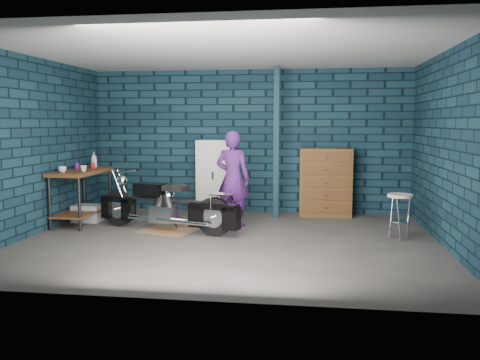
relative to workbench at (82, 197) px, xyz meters
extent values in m
plane|color=#504D4B|center=(2.68, -0.95, -0.46)|extent=(6.00, 6.00, 0.00)
cube|color=#0F2533|center=(2.68, 1.55, 0.90)|extent=(6.00, 0.02, 2.70)
cube|color=#0F2533|center=(-0.32, -0.95, 0.90)|extent=(0.02, 5.00, 2.70)
cube|color=#0F2533|center=(5.68, -0.95, 0.90)|extent=(0.02, 5.00, 2.70)
cube|color=silver|center=(2.68, -0.95, 2.25)|extent=(6.00, 5.00, 0.02)
cube|color=#102834|center=(3.23, 1.00, 0.90)|extent=(0.10, 0.10, 2.70)
cube|color=brown|center=(0.00, 0.00, 0.00)|extent=(0.60, 1.40, 0.91)
cube|color=#92633F|center=(1.61, -0.41, -0.45)|extent=(0.98, 0.84, 0.01)
imported|color=#4A1C69|center=(2.57, 0.16, 0.33)|extent=(0.64, 0.48, 1.58)
cube|color=gray|center=(0.02, 0.15, -0.31)|extent=(0.47, 0.33, 0.29)
cube|color=silver|center=(2.06, 1.28, 0.24)|extent=(0.65, 0.46, 1.38)
cube|color=brown|center=(4.12, 1.28, 0.17)|extent=(0.93, 0.52, 1.24)
imported|color=beige|center=(-0.11, -0.43, 0.50)|extent=(0.14, 0.14, 0.10)
imported|color=beige|center=(0.16, -0.23, 0.50)|extent=(0.14, 0.14, 0.10)
cylinder|color=#601965|center=(-0.12, 0.10, 0.51)|extent=(0.09, 0.09, 0.11)
cylinder|color=maroon|center=(0.08, 0.28, 0.51)|extent=(0.09, 0.09, 0.11)
imported|color=gray|center=(0.01, 0.51, 0.60)|extent=(0.13, 0.13, 0.28)
camera|label=1|loc=(3.85, -8.07, 1.26)|focal=38.00mm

